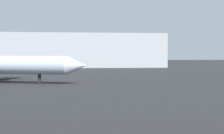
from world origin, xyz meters
TOP-DOWN VIEW (x-y plane):
  - terminal_building at (-15.47, 128.99)m, footprint 94.59×21.95m

SIDE VIEW (x-z plane):
  - terminal_building at x=-15.47m, z-range 0.00..13.30m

